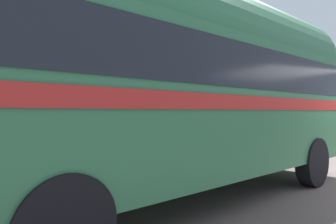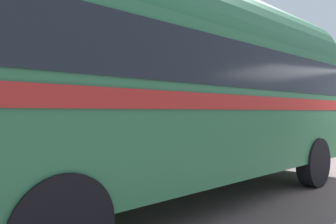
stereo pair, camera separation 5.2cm
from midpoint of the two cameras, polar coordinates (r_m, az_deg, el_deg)
vintage_coach at (r=5.40m, az=2.03°, el=5.95°), size 4.78×8.91×3.70m
second_coach at (r=9.19m, az=-13.69°, el=3.52°), size 5.44×8.85×3.70m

